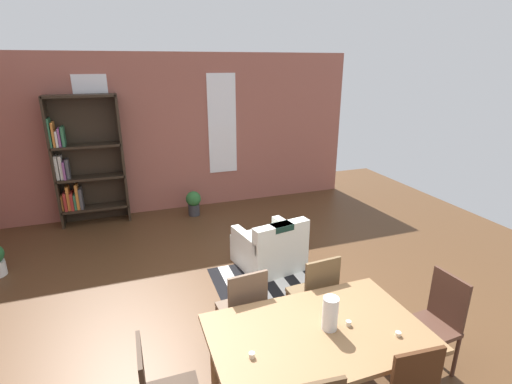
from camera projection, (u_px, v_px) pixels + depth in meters
The scene contains 16 objects.
ground_plane at pixel (224, 356), 3.70m from camera, with size 10.88×10.88×0.00m, color #50341D.
back_wall_brick at pixel (163, 135), 7.02m from camera, with size 7.43×0.12×2.90m, color #9F5A4D.
window_pane_0 at pixel (96, 131), 6.55m from camera, with size 0.55×0.02×1.89m, color white.
window_pane_1 at pixel (222, 124), 7.26m from camera, with size 0.55×0.02×1.89m, color white.
dining_table at pixel (317, 339), 2.99m from camera, with size 1.69×1.04×0.73m.
vase_on_table at pixel (330, 313), 2.95m from camera, with size 0.12×0.12×0.28m, color silver.
tealight_candle_0 at pixel (252, 355), 2.70m from camera, with size 0.04×0.04×0.04m, color silver.
tealight_candle_1 at pixel (348, 323), 3.03m from camera, with size 0.04×0.04×0.04m, color silver.
tealight_candle_2 at pixel (398, 334), 2.91m from camera, with size 0.04×0.04×0.03m, color silver.
dining_chair_far_left at pixel (244, 309), 3.58m from camera, with size 0.43×0.43×0.95m.
dining_chair_head_right at pixel (436, 320), 3.43m from camera, with size 0.43×0.43×0.95m.
dining_chair_far_right at pixel (315, 293), 3.82m from camera, with size 0.43×0.43×0.95m.
bookshelf_tall at pixel (83, 163), 6.47m from camera, with size 1.14×0.33×2.23m.
armchair_white at pixel (270, 248), 5.26m from camera, with size 0.93×0.93×0.75m.
potted_plant_by_shelf at pixel (194, 202), 7.05m from camera, with size 0.28×0.28×0.46m.
striped_rug at pixel (265, 277), 5.06m from camera, with size 1.38×0.94×0.01m.
Camera 1 is at (-0.70, -2.91, 2.73)m, focal length 26.57 mm.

